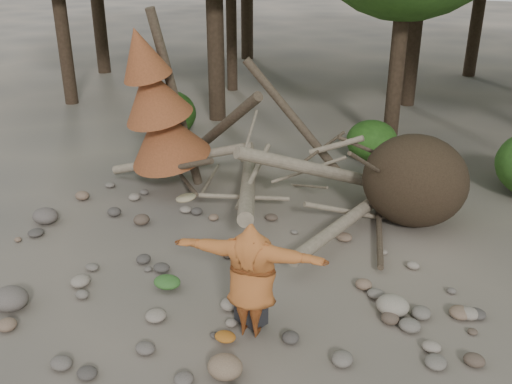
% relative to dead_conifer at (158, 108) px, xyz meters
% --- Properties ---
extents(ground, '(120.00, 120.00, 0.00)m').
position_rel_dead_conifer_xyz_m(ground, '(3.12, -3.37, -2.11)').
color(ground, '#514C44').
rests_on(ground, ground).
extents(deadfall_pile, '(8.55, 5.24, 3.30)m').
position_rel_dead_conifer_xyz_m(deadfall_pile, '(5.13, 0.87, -1.16)').
color(deadfall_pile, '#332619').
rests_on(deadfall_pile, ground).
extents(dead_conifer, '(2.06, 2.16, 4.35)m').
position_rel_dead_conifer_xyz_m(dead_conifer, '(0.00, 0.00, 0.00)').
color(dead_conifer, '#4C3F30').
rests_on(dead_conifer, ground).
extents(bush_left, '(1.80, 1.80, 1.44)m').
position_rel_dead_conifer_xyz_m(bush_left, '(-2.38, 3.83, -1.39)').
color(bush_left, '#204713').
rests_on(bush_left, ground).
extents(bush_mid, '(1.40, 1.40, 1.12)m').
position_rel_dead_conifer_xyz_m(bush_mid, '(3.92, 4.43, -1.55)').
color(bush_mid, '#2B5B1A').
rests_on(bush_mid, ground).
extents(frisbee_thrower, '(2.37, 0.98, 2.19)m').
position_rel_dead_conifer_xyz_m(frisbee_thrower, '(4.29, -4.01, -1.10)').
color(frisbee_thrower, '#AC5926').
rests_on(frisbee_thrower, ground).
extents(backpack, '(0.54, 0.45, 0.31)m').
position_rel_dead_conifer_xyz_m(backpack, '(4.16, -3.77, -1.96)').
color(backpack, black).
rests_on(backpack, ground).
extents(cloth_green, '(0.49, 0.41, 0.18)m').
position_rel_dead_conifer_xyz_m(cloth_green, '(2.39, -3.48, -2.02)').
color(cloth_green, '#325F26').
rests_on(cloth_green, ground).
extents(cloth_orange, '(0.33, 0.27, 0.12)m').
position_rel_dead_conifer_xyz_m(cloth_orange, '(4.00, -4.34, -2.05)').
color(cloth_orange, '#A05B1B').
rests_on(cloth_orange, ground).
extents(boulder_front_left, '(0.62, 0.56, 0.37)m').
position_rel_dead_conifer_xyz_m(boulder_front_left, '(0.37, -5.07, -1.93)').
color(boulder_front_left, '#605750').
rests_on(boulder_front_left, ground).
extents(boulder_front_right, '(0.51, 0.46, 0.31)m').
position_rel_dead_conifer_xyz_m(boulder_front_right, '(4.34, -4.97, -1.96)').
color(boulder_front_right, '#826951').
rests_on(boulder_front_right, ground).
extents(boulder_mid_right, '(0.54, 0.49, 0.32)m').
position_rel_dead_conifer_xyz_m(boulder_mid_right, '(6.12, -2.52, -1.95)').
color(boulder_mid_right, gray).
rests_on(boulder_mid_right, ground).
extents(boulder_mid_left, '(0.56, 0.51, 0.34)m').
position_rel_dead_conifer_xyz_m(boulder_mid_left, '(-1.41, -2.43, -1.94)').
color(boulder_mid_left, '#5D554F').
rests_on(boulder_mid_left, ground).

